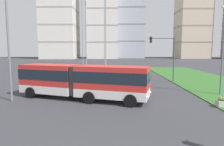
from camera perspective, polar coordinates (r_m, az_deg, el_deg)
articulated_bus at (r=17.44m, az=-8.79°, el=-2.20°), size 11.98×5.88×3.00m
car_white_van at (r=31.00m, az=-10.85°, el=-0.10°), size 4.55×2.35×1.58m
flower_planter_3 at (r=17.19m, az=30.02°, el=-7.31°), size 1.10×0.56×0.74m
traffic_light_far_right at (r=27.38m, az=15.49°, el=6.12°), size 3.54×0.28×6.14m
streetlight_left at (r=18.47m, az=-28.12°, el=9.21°), size 0.70×0.28×9.88m
streetlight_median at (r=21.35m, az=29.75°, el=6.72°), size 0.70×0.28×8.45m
apartment_tower_west at (r=112.71m, az=-15.00°, el=15.00°), size 17.99×18.78×42.47m
apartment_tower_westcentre at (r=113.26m, az=-2.61°, el=17.43°), size 16.25×18.32×51.28m
apartment_tower_centre at (r=120.51m, az=4.18°, el=15.60°), size 20.56×18.17×46.48m
apartment_tower_eastcentre at (r=120.79m, az=22.46°, el=14.18°), size 16.29×16.09×42.62m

